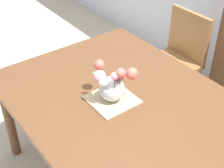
{
  "coord_description": "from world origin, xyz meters",
  "views": [
    {
      "loc": [
        1.2,
        -1.0,
        2.0
      ],
      "look_at": [
        -0.06,
        -0.06,
        0.86
      ],
      "focal_mm": 52.91,
      "sensor_mm": 36.0,
      "label": 1
    }
  ],
  "objects": [
    {
      "name": "chair_left",
      "position": [
        -0.44,
        0.94,
        0.52
      ],
      "size": [
        0.42,
        0.42,
        0.9
      ],
      "rotation": [
        0.0,
        0.0,
        3.14
      ],
      "color": "olive",
      "rests_on": "ground_plane"
    },
    {
      "name": "flower_vase",
      "position": [
        -0.06,
        -0.06,
        0.87
      ],
      "size": [
        0.25,
        0.24,
        0.26
      ],
      "color": "silver",
      "rests_on": "placemat"
    },
    {
      "name": "placemat",
      "position": [
        -0.06,
        -0.06,
        0.75
      ],
      "size": [
        0.27,
        0.27,
        0.01
      ],
      "primitive_type": "cube",
      "color": "tan",
      "rests_on": "dining_table"
    },
    {
      "name": "dining_table",
      "position": [
        0.0,
        0.0,
        0.67
      ],
      "size": [
        1.61,
        1.2,
        0.74
      ],
      "color": "brown",
      "rests_on": "ground_plane"
    }
  ]
}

